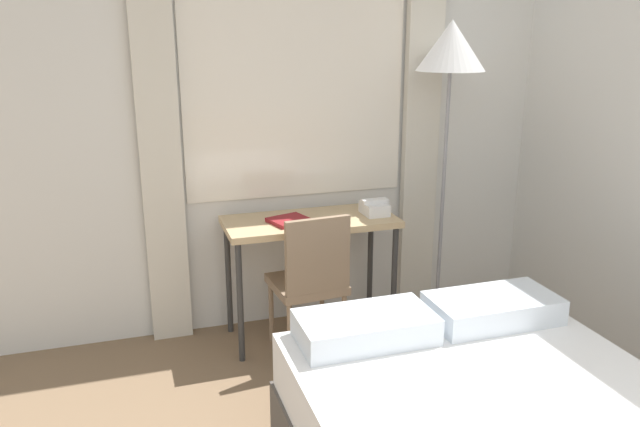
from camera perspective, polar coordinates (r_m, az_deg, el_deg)
wall_back_with_window at (r=3.90m, az=-4.97°, el=8.77°), size 4.76×0.13×2.70m
desk at (r=3.80m, az=-0.90°, el=-1.66°), size 1.04×0.47×0.77m
desk_chair at (r=3.64m, az=-0.85°, el=-5.80°), size 0.43×0.43×0.88m
standing_lamp at (r=3.95m, az=11.86°, el=13.76°), size 0.42×0.42×1.93m
telephone at (r=3.86m, az=5.00°, el=0.53°), size 0.16×0.18×0.10m
book at (r=3.70m, az=-2.81°, el=-0.63°), size 0.27×0.26×0.02m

